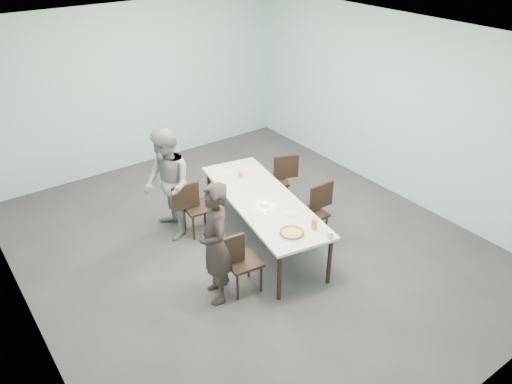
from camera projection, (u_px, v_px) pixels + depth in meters
ground at (248, 244)px, 7.43m from camera, size 7.00×7.00×0.00m
room_shell at (246, 116)px, 6.43m from camera, size 6.02×7.02×3.01m
table at (263, 202)px, 7.15m from camera, size 1.35×2.72×0.75m
chair_near_left at (237, 259)px, 6.30m from camera, size 0.63×0.47×0.87m
chair_far_left at (193, 205)px, 7.46m from camera, size 0.63×0.46×0.87m
chair_near_right at (315, 208)px, 7.38m from camera, size 0.62×0.43×0.87m
chair_far_right at (279, 177)px, 8.24m from camera, size 0.65×0.55×0.87m
diner_near at (215, 244)px, 6.04m from camera, size 0.55×0.69×1.63m
diner_far at (167, 185)px, 7.27m from camera, size 0.77×0.92×1.70m
pizza at (292, 233)px, 6.34m from camera, size 0.34×0.34×0.04m
side_plate at (292, 213)px, 6.78m from camera, size 0.18×0.18×0.01m
beer_glass at (314, 224)px, 6.42m from camera, size 0.08×0.08×0.15m
water_tumbler at (330, 235)px, 6.26m from camera, size 0.08×0.08×0.09m
tealight at (265, 204)px, 6.94m from camera, size 0.06×0.06×0.05m
amber_tumbler at (240, 175)px, 7.68m from camera, size 0.07×0.07×0.08m
menu at (226, 173)px, 7.81m from camera, size 0.33×0.27×0.01m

